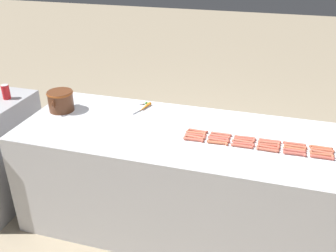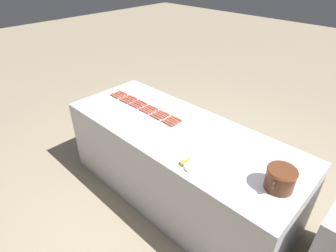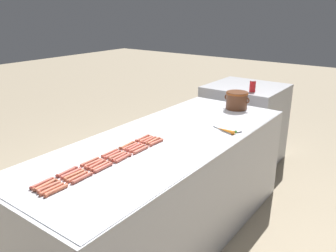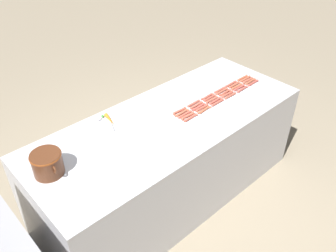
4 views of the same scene
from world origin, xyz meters
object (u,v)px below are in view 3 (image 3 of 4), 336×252
Objects in this scene: hot_dog_1 at (67,172)px; serving_spoon at (233,131)px; soda_can at (253,86)px; hot_dog_8 at (93,163)px; carrot at (226,130)px; hot_dog_14 at (96,165)px; hot_dog_2 at (90,162)px; hot_dog_17 at (149,140)px; hot_dog_3 at (110,153)px; hot_dog_23 at (153,141)px; hot_dog_6 at (45,185)px; hot_dog_0 at (42,183)px; hot_dog_18 at (52,189)px; hot_dog_19 at (77,177)px; hot_dog_7 at (71,173)px; hot_dog_21 at (119,157)px; hot_dog_22 at (137,148)px; back_cabinet at (244,123)px; bean_pot at (237,99)px; hot_dog_9 at (112,154)px; hot_dog_13 at (74,175)px; hot_dog_25 at (82,178)px; hot_dog_28 at (141,150)px; hot_dog_5 at (142,138)px; hot_dog_24 at (56,190)px; hot_dog_12 at (49,187)px; hot_dog_15 at (117,155)px; hot_dog_27 at (123,158)px; hot_dog_11 at (146,139)px; hot_dog_16 at (134,147)px; hot_dog_26 at (103,168)px; hot_dog_4 at (127,145)px; hot_dog_10 at (130,146)px; hot_dog_20 at (100,166)px; hot_dog_29 at (156,142)px.

serving_spoon is at bearing 69.56° from hot_dog_1.
hot_dog_8 is at bearing -92.99° from soda_can.
hot_dog_14 is at bearing -109.23° from carrot.
hot_dog_8 is (0.04, -0.00, 0.00)m from hot_dog_2.
hot_dog_17 is at bearing -125.38° from serving_spoon.
hot_dog_3 is 1.00× the size of hot_dog_23.
hot_dog_0 is at bearing 176.62° from hot_dog_6.
hot_dog_18 and hot_dog_19 have the same top height.
hot_dog_7 is 0.35m from hot_dog_21.
hot_dog_6 is 0.70m from hot_dog_22.
back_cabinet is at bearing 110.18° from serving_spoon.
hot_dog_2 is 0.59× the size of bean_pot.
hot_dog_9 is 1.00× the size of hot_dog_13.
hot_dog_0 is at bearing -127.12° from hot_dog_25.
hot_dog_19 and hot_dog_21 have the same top height.
bean_pot is at bearing 87.27° from hot_dog_28.
hot_dog_5 and hot_dog_8 have the same top height.
hot_dog_0 is at bearing -93.60° from hot_dog_9.
hot_dog_21 is 1.00× the size of hot_dog_24.
bean_pot is (0.10, 1.89, 0.08)m from hot_dog_19.
hot_dog_6 is 0.35m from hot_dog_8.
hot_dog_12 is 1.00× the size of hot_dog_15.
hot_dog_19 is at bearing -93.86° from hot_dog_28.
hot_dog_12 is at bearing -92.04° from hot_dog_23.
hot_dog_21 is at bearing 73.53° from hot_dog_1.
hot_dog_1 and hot_dog_15 have the same top height.
hot_dog_28 is (0.07, 0.17, 0.00)m from hot_dog_15.
carrot reaches higher than hot_dog_27.
bean_pot reaches higher than hot_dog_24.
soda_can is at bearing 86.08° from hot_dog_2.
hot_dog_11 and hot_dog_16 have the same top height.
hot_dog_12 is 0.70m from hot_dog_16.
hot_dog_15 reaches higher than serving_spoon.
hot_dog_19 is 1.00× the size of hot_dog_26.
soda_can reaches higher than hot_dog_13.
hot_dog_21 is at bearing 82.99° from hot_dog_6.
hot_dog_6 is at bearing -178.12° from hot_dog_12.
hot_dog_1 is 0.53m from hot_dog_22.
hot_dog_4 and hot_dog_18 have the same top height.
hot_dog_0 is 1.00× the size of hot_dog_1.
hot_dog_0 is at bearing -92.79° from hot_dog_10.
hot_dog_4 is 0.52m from hot_dog_7.
hot_dog_4 and hot_dog_20 have the same top height.
hot_dog_8 is at bearing 78.20° from hot_dog_1.
hot_dog_1 is at bearing 179.47° from hot_dog_13.
hot_dog_14 is 1.72m from bean_pot.
hot_dog_8 is 0.10m from hot_dog_26.
hot_dog_9 and hot_dog_12 have the same top height.
soda_can is (0.08, 2.54, 0.12)m from hot_dog_12.
hot_dog_8 and hot_dog_29 have the same top height.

